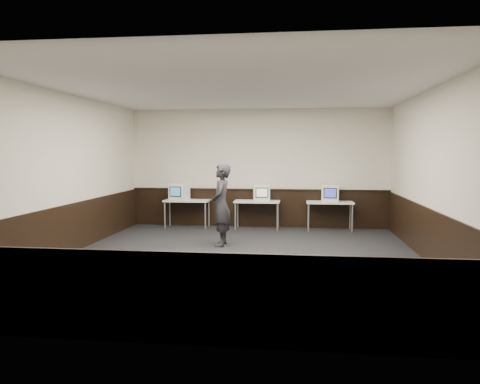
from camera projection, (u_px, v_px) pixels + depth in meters
name	position (u px, v px, depth m)	size (l,w,h in m)	color
floor	(241.00, 259.00, 8.88)	(8.00, 8.00, 0.00)	black
ceiling	(241.00, 89.00, 8.61)	(8.00, 8.00, 0.00)	white
back_wall	(258.00, 168.00, 12.70)	(7.00, 7.00, 0.00)	beige
front_wall	(193.00, 195.00, 4.79)	(7.00, 7.00, 0.00)	beige
left_wall	(64.00, 174.00, 9.17)	(8.00, 8.00, 0.00)	beige
right_wall	(436.00, 177.00, 8.31)	(8.00, 8.00, 0.00)	beige
wainscot_back	(258.00, 208.00, 12.77)	(6.98, 0.04, 1.00)	black
wainscot_front	(195.00, 299.00, 4.90)	(6.98, 0.04, 1.00)	black
wainscot_left	(67.00, 230.00, 9.26)	(0.04, 7.98, 1.00)	black
wainscot_right	(432.00, 238.00, 8.41)	(0.04, 7.98, 1.00)	black
wainscot_rail	(258.00, 189.00, 12.71)	(6.98, 0.06, 0.04)	black
desk_left	(187.00, 202.00, 12.61)	(1.20, 0.60, 0.75)	silver
desk_center	(257.00, 203.00, 12.38)	(1.20, 0.60, 0.75)	silver
desk_right	(330.00, 204.00, 12.15)	(1.20, 0.60, 0.75)	silver
emac_left	(179.00, 192.00, 12.57)	(0.53, 0.54, 0.44)	white
emac_center	(261.00, 193.00, 12.33)	(0.48, 0.51, 0.43)	white
emac_right	(330.00, 193.00, 12.13)	(0.48, 0.51, 0.44)	white
person	(221.00, 205.00, 10.12)	(0.65, 0.43, 1.79)	#232227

